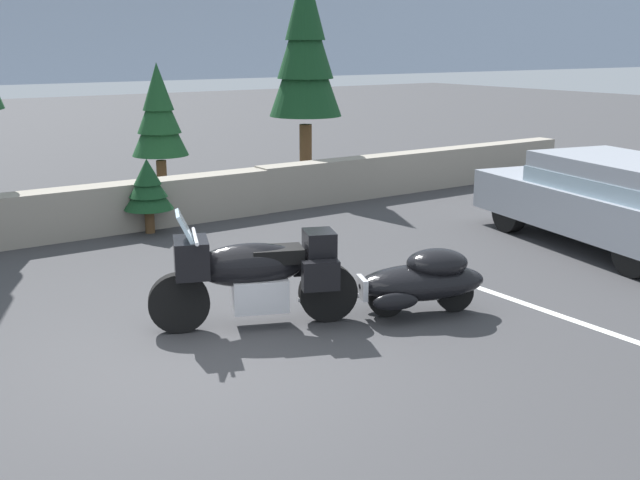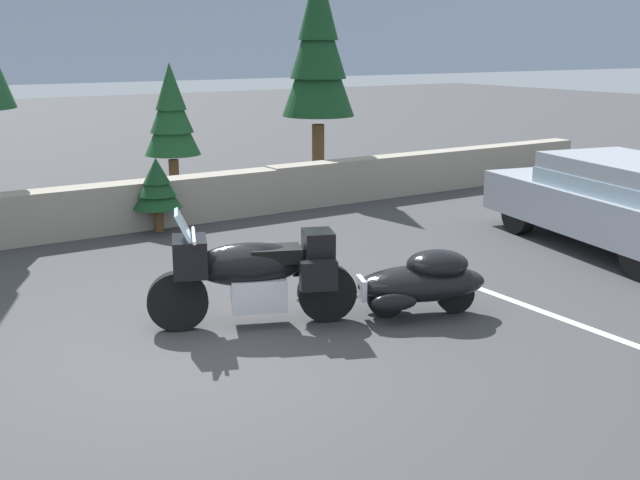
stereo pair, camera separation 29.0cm
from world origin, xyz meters
The scene contains 9 objects.
ground_plane centered at (0.00, 0.00, 0.00)m, with size 80.00×80.00×0.00m, color #38383A.
stone_guard_wall centered at (-0.70, 5.73, 0.43)m, with size 24.00×0.59×0.95m.
touring_motorcycle centered at (0.88, 0.52, 0.62)m, with size 2.19×1.25×1.33m.
car_shaped_trailer centered at (2.68, -0.22, 0.41)m, with size 2.17×1.22×0.76m.
sedan_at_right_edge centered at (7.03, 0.39, 0.77)m, with size 2.70×4.78×1.41m.
pine_tree_secondary centered at (6.08, 7.33, 2.96)m, with size 1.54×1.54×4.73m.
pine_tree_far_right centered at (2.99, 7.91, 1.68)m, with size 1.12×1.12×2.69m.
pine_sapling_near centered at (1.63, 5.30, 0.77)m, with size 0.82×0.82×1.24m.
parking_stripe_marker centered at (3.93, -1.50, 0.00)m, with size 0.12×3.60×0.01m, color silver.
Camera 2 is at (-2.88, -6.70, 3.05)m, focal length 43.41 mm.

